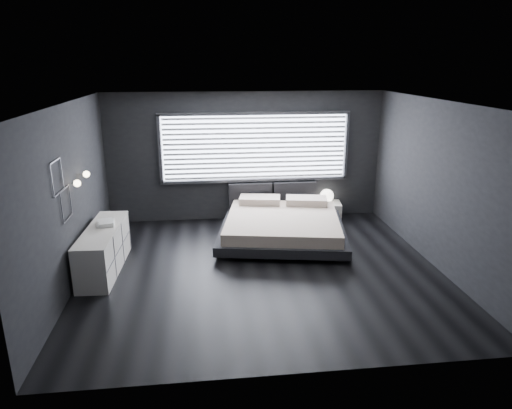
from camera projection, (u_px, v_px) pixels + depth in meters
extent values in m
plane|color=black|center=(262.00, 269.00, 7.79)|extent=(6.00, 6.00, 0.00)
plane|color=silver|center=(262.00, 102.00, 6.95)|extent=(6.00, 6.00, 0.00)
cube|color=black|center=(246.00, 157.00, 9.98)|extent=(6.00, 0.04, 2.80)
cube|color=black|center=(296.00, 261.00, 4.77)|extent=(6.00, 0.04, 2.80)
cube|color=black|center=(70.00, 197.00, 7.04)|extent=(0.04, 5.50, 2.80)
cube|color=black|center=(438.00, 185.00, 7.71)|extent=(0.04, 5.50, 2.80)
cube|color=white|center=(255.00, 147.00, 9.92)|extent=(4.00, 0.02, 1.38)
cube|color=#47474C|center=(160.00, 150.00, 9.66)|extent=(0.06, 0.08, 1.48)
cube|color=#47474C|center=(346.00, 146.00, 10.12)|extent=(0.06, 0.08, 1.48)
cube|color=#47474C|center=(255.00, 114.00, 9.67)|extent=(4.14, 0.08, 0.06)
cube|color=#47474C|center=(255.00, 180.00, 10.11)|extent=(4.14, 0.08, 0.06)
cube|color=silver|center=(255.00, 148.00, 9.86)|extent=(3.94, 0.03, 1.32)
cube|color=black|center=(250.00, 195.00, 10.13)|extent=(0.96, 0.16, 0.52)
cube|color=black|center=(294.00, 193.00, 10.24)|extent=(0.96, 0.16, 0.52)
cylinder|color=silver|center=(72.00, 183.00, 7.03)|extent=(0.10, 0.02, 0.02)
sphere|color=#FFE5B7|center=(77.00, 183.00, 7.04)|extent=(0.11, 0.11, 0.11)
cylinder|color=silver|center=(82.00, 174.00, 7.60)|extent=(0.10, 0.02, 0.02)
sphere|color=#FFE5B7|center=(86.00, 174.00, 7.61)|extent=(0.11, 0.11, 0.11)
cube|color=#47474C|center=(55.00, 161.00, 6.32)|extent=(0.01, 0.46, 0.02)
cube|color=#47474C|center=(59.00, 193.00, 6.46)|extent=(0.01, 0.46, 0.02)
cube|color=#47474C|center=(62.00, 173.00, 6.60)|extent=(0.01, 0.02, 0.46)
cube|color=#47474C|center=(52.00, 181.00, 6.17)|extent=(0.01, 0.02, 0.46)
cube|color=#47474C|center=(64.00, 189.00, 6.70)|extent=(0.01, 0.46, 0.02)
cube|color=#47474C|center=(68.00, 218.00, 6.83)|extent=(0.01, 0.46, 0.02)
cube|color=#47474C|center=(70.00, 199.00, 6.98)|extent=(0.01, 0.02, 0.46)
cube|color=#47474C|center=(62.00, 209.00, 6.55)|extent=(0.01, 0.02, 0.46)
cube|color=black|center=(224.00, 255.00, 8.26)|extent=(0.15, 0.15, 0.09)
cube|color=black|center=(340.00, 258.00, 8.13)|extent=(0.15, 0.15, 0.09)
cube|color=black|center=(235.00, 221.00, 10.05)|extent=(0.15, 0.15, 0.09)
cube|color=black|center=(331.00, 223.00, 9.92)|extent=(0.15, 0.15, 0.09)
cube|color=black|center=(282.00, 231.00, 9.05)|extent=(2.81, 2.72, 0.18)
cube|color=#C3AE99|center=(282.00, 222.00, 8.99)|extent=(2.52, 2.52, 0.22)
cube|color=#BFAD9D|center=(260.00, 200.00, 9.79)|extent=(0.93, 0.61, 0.14)
cube|color=#BFAD9D|center=(306.00, 201.00, 9.73)|extent=(0.93, 0.61, 0.14)
cube|color=white|center=(326.00, 210.00, 10.31)|extent=(0.69, 0.60, 0.36)
sphere|color=white|center=(327.00, 196.00, 10.23)|extent=(0.30, 0.30, 0.30)
cube|color=white|center=(104.00, 249.00, 7.69)|extent=(0.60, 1.88, 0.74)
cube|color=#47474C|center=(120.00, 249.00, 7.71)|extent=(0.09, 1.84, 0.72)
cube|color=silver|center=(105.00, 224.00, 7.75)|extent=(0.33, 0.40, 0.04)
cube|color=silver|center=(106.00, 222.00, 7.72)|extent=(0.31, 0.37, 0.03)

